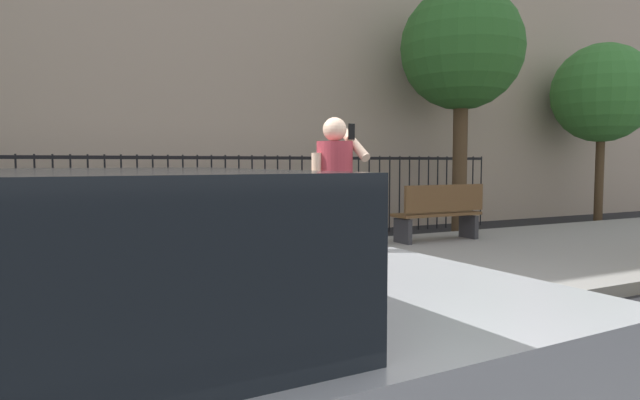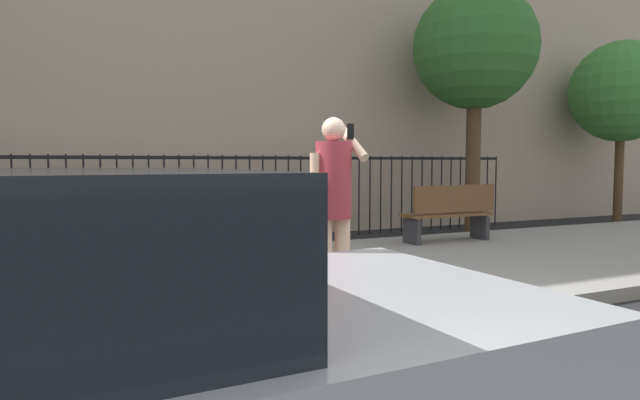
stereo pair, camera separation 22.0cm
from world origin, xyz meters
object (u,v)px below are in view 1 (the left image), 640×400
object	(u,v)px
pedestrian_on_phone	(332,195)
street_tree_mid	(462,50)
street_bench	(440,211)
street_tree_near	(602,94)

from	to	relation	value
pedestrian_on_phone	street_tree_mid	size ratio (longest dim) A/B	0.35
street_bench	street_tree_mid	distance (m)	3.92
street_tree_near	street_tree_mid	bearing A→B (deg)	-178.37
street_tree_mid	street_bench	bearing A→B (deg)	-138.82
street_bench	street_tree_mid	world-z (taller)	street_tree_mid
pedestrian_on_phone	street_bench	size ratio (longest dim) A/B	1.09
street_bench	street_tree_near	xyz separation A→B (m)	(6.39, 1.71, 2.49)
pedestrian_on_phone	street_tree_mid	distance (m)	7.29
pedestrian_on_phone	street_tree_mid	xyz separation A→B (m)	(5.32, 4.26, 2.58)
street_tree_near	street_tree_mid	xyz separation A→B (m)	(-4.58, -0.13, 0.61)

